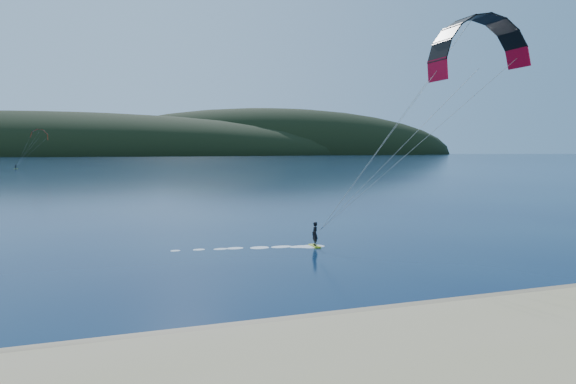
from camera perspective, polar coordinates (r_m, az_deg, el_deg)
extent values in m
plane|color=#071639|center=(17.80, 2.98, -18.99)|extent=(1800.00, 1800.00, 0.00)
cube|color=#897250|center=(21.72, -1.80, -14.43)|extent=(220.00, 2.50, 0.10)
ellipsoid|color=black|center=(736.35, -23.40, 3.58)|extent=(840.00, 280.00, 110.00)
ellipsoid|color=black|center=(819.56, -1.00, 4.00)|extent=(600.00, 240.00, 140.00)
cube|color=#B2C617|center=(39.59, 2.87, -5.76)|extent=(0.48, 1.42, 0.08)
imported|color=black|center=(39.44, 2.88, -4.47)|extent=(0.43, 0.64, 1.75)
cylinder|color=gray|center=(38.10, 11.43, 4.11)|extent=(0.02, 0.02, 15.54)
cube|color=#B2C617|center=(227.89, -27.03, 2.23)|extent=(1.22, 1.17, 0.07)
imported|color=black|center=(227.87, -27.03, 2.44)|extent=(0.97, 0.96, 1.58)
cylinder|color=gray|center=(225.17, -25.99, 3.90)|extent=(0.02, 0.02, 14.28)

